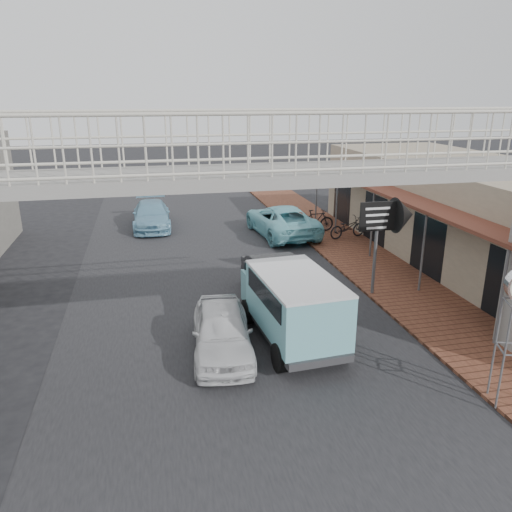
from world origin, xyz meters
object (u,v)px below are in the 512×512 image
dark_sedan (278,282)px  white_hatchback (222,331)px  arrow_sign (401,216)px  motorcycle_far (316,221)px  motorcycle_near (348,227)px  angkot_far (152,215)px  angkot_curb (281,220)px  angkot_van (293,299)px

dark_sedan → white_hatchback: bearing=-131.2°
dark_sedan → arrow_sign: bearing=-4.9°
motorcycle_far → motorcycle_near: bearing=-144.7°
angkot_far → motorcycle_near: size_ratio=2.36×
motorcycle_near → arrow_sign: arrow_sign is taller
white_hatchback → motorcycle_far: (6.43, 10.91, 0.01)m
arrow_sign → motorcycle_near: bearing=81.3°
motorcycle_near → angkot_curb: bearing=48.5°
white_hatchback → angkot_curb: angkot_curb is taller
white_hatchback → angkot_far: size_ratio=0.84×
angkot_curb → motorcycle_near: bearing=147.1°
motorcycle_near → angkot_far: bearing=50.8°
motorcycle_far → angkot_curb: bearing=78.4°
angkot_van → motorcycle_near: 10.93m
angkot_curb → angkot_far: bearing=-29.6°
motorcycle_near → white_hatchback: bearing=128.4°
white_hatchback → dark_sedan: (2.36, 2.98, 0.07)m
angkot_curb → angkot_far: (-6.21, 2.87, -0.08)m
arrow_sign → angkot_van: bearing=-149.6°
arrow_sign → angkot_far: bearing=125.8°
angkot_curb → arrow_sign: size_ratio=1.61×
dark_sedan → angkot_van: angkot_van is taller
motorcycle_near → motorcycle_far: (-1.13, 1.33, 0.06)m
angkot_van → motorcycle_near: angkot_van is taller
angkot_curb → motorcycle_far: angkot_curb is taller
motorcycle_near → motorcycle_far: 1.74m
angkot_far → motorcycle_near: angkot_far is taller
white_hatchback → angkot_curb: 12.06m
angkot_van → motorcycle_near: (5.55, 9.40, -0.69)m
angkot_curb → arrow_sign: 8.71m
dark_sedan → angkot_van: size_ratio=1.02×
motorcycle_far → arrow_sign: (0.09, -8.07, 2.12)m
white_hatchback → angkot_far: angkot_far is taller
motorcycle_far → white_hatchback: bearing=144.4°
angkot_curb → white_hatchback: bearing=62.3°
angkot_curb → motorcycle_near: size_ratio=2.76×
motorcycle_far → angkot_van: bearing=152.5°
dark_sedan → arrow_sign: 4.64m
angkot_far → motorcycle_near: (9.06, -4.39, -0.05)m
angkot_curb → angkot_van: size_ratio=1.24×
dark_sedan → angkot_far: size_ratio=0.96×
white_hatchback → angkot_far: 14.06m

